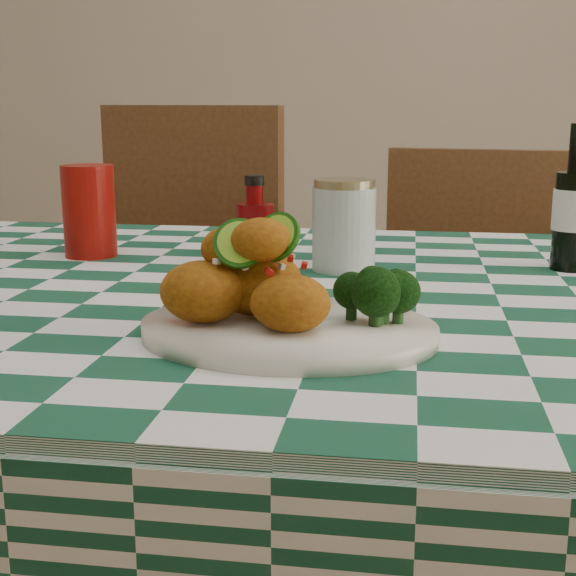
% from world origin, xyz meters
% --- Properties ---
extents(dining_table, '(1.66, 1.06, 0.79)m').
position_xyz_m(dining_table, '(0.00, 0.00, 0.39)').
color(dining_table, '#164C34').
rests_on(dining_table, ground).
extents(plate, '(0.33, 0.26, 0.02)m').
position_xyz_m(plate, '(-0.03, -0.24, 0.80)').
color(plate, silver).
rests_on(plate, dining_table).
extents(fried_chicken_pile, '(0.17, 0.12, 0.11)m').
position_xyz_m(fried_chicken_pile, '(-0.06, -0.24, 0.86)').
color(fried_chicken_pile, '#A15F0F').
rests_on(fried_chicken_pile, plate).
extents(broccoli_side, '(0.08, 0.08, 0.06)m').
position_xyz_m(broccoli_side, '(0.06, -0.23, 0.83)').
color(broccoli_side, black).
rests_on(broccoli_side, plate).
extents(red_tumbler, '(0.10, 0.10, 0.15)m').
position_xyz_m(red_tumbler, '(-0.42, 0.18, 0.86)').
color(red_tumbler, maroon).
rests_on(red_tumbler, dining_table).
extents(ketchup_bottle, '(0.08, 0.08, 0.13)m').
position_xyz_m(ketchup_bottle, '(-0.16, 0.22, 0.85)').
color(ketchup_bottle, '#680506').
rests_on(ketchup_bottle, dining_table).
extents(mason_jar, '(0.10, 0.10, 0.13)m').
position_xyz_m(mason_jar, '(-0.00, 0.13, 0.85)').
color(mason_jar, '#B2BCBA').
rests_on(mason_jar, dining_table).
extents(beer_bottle, '(0.07, 0.07, 0.21)m').
position_xyz_m(beer_bottle, '(0.33, 0.18, 0.89)').
color(beer_bottle, black).
rests_on(beer_bottle, dining_table).
extents(wooden_chair_left, '(0.54, 0.56, 1.02)m').
position_xyz_m(wooden_chair_left, '(-0.48, 0.67, 0.51)').
color(wooden_chair_left, '#472814').
rests_on(wooden_chair_left, ground).
extents(wooden_chair_right, '(0.49, 0.51, 0.92)m').
position_xyz_m(wooden_chair_right, '(0.21, 0.73, 0.46)').
color(wooden_chair_right, '#472814').
rests_on(wooden_chair_right, ground).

